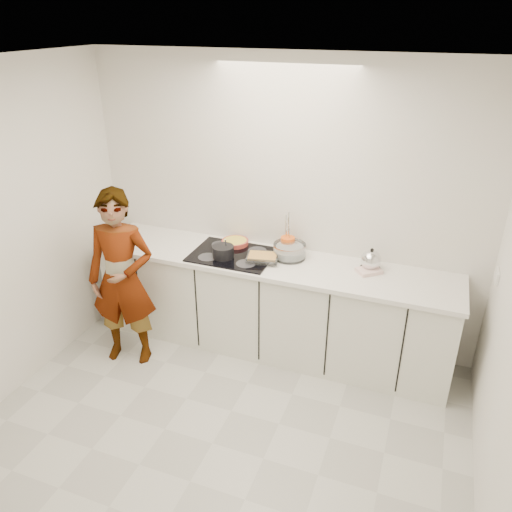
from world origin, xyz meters
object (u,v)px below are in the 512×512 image
at_px(saucepan, 223,252).
at_px(baking_dish, 263,257).
at_px(tart_dish, 235,242).
at_px(cook, 122,279).
at_px(mixing_bowl, 289,251).
at_px(utensil_crock, 288,245).
at_px(kettle, 371,261).
at_px(hob, 233,254).

height_order(saucepan, baking_dish, saucepan).
distance_m(tart_dish, cook, 1.07).
bearing_deg(mixing_bowl, utensil_crock, 118.73).
bearing_deg(mixing_bowl, baking_dish, -140.35).
bearing_deg(mixing_bowl, tart_dish, 173.03).
relative_size(tart_dish, utensil_crock, 2.03).
relative_size(tart_dish, saucepan, 1.62).
distance_m(saucepan, mixing_bowl, 0.58).
bearing_deg(cook, utensil_crock, 18.28).
bearing_deg(utensil_crock, saucepan, -148.93).
distance_m(mixing_bowl, cook, 1.47).
height_order(baking_dish, kettle, kettle).
distance_m(tart_dish, kettle, 1.25).
height_order(hob, kettle, kettle).
distance_m(tart_dish, saucepan, 0.29).
relative_size(utensil_crock, cook, 0.10).
bearing_deg(utensil_crock, tart_dish, -178.85).
bearing_deg(kettle, baking_dish, -168.96).
xyz_separation_m(hob, mixing_bowl, (0.49, 0.13, 0.05)).
xyz_separation_m(saucepan, baking_dish, (0.34, 0.06, -0.02)).
bearing_deg(baking_dish, utensil_crock, 57.47).
distance_m(saucepan, kettle, 1.26).
height_order(tart_dish, kettle, kettle).
bearing_deg(cook, mixing_bowl, 14.83).
xyz_separation_m(baking_dish, kettle, (0.90, 0.18, 0.04)).
height_order(kettle, utensil_crock, kettle).
distance_m(tart_dish, utensil_crock, 0.51).
height_order(hob, cook, cook).
relative_size(hob, kettle, 3.07).
bearing_deg(tart_dish, cook, -133.97).
distance_m(mixing_bowl, utensil_crock, 0.09).
bearing_deg(saucepan, tart_dish, 91.70).
xyz_separation_m(kettle, cook, (-1.99, -0.71, -0.19)).
bearing_deg(hob, saucepan, -119.28).
bearing_deg(saucepan, hob, 60.72).
xyz_separation_m(hob, baking_dish, (0.29, -0.03, 0.04)).
relative_size(hob, mixing_bowl, 1.93).
bearing_deg(utensil_crock, hob, -155.03).
distance_m(hob, kettle, 1.20).
bearing_deg(baking_dish, kettle, 11.04).
bearing_deg(hob, kettle, 6.93).
relative_size(kettle, utensil_crock, 1.48).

